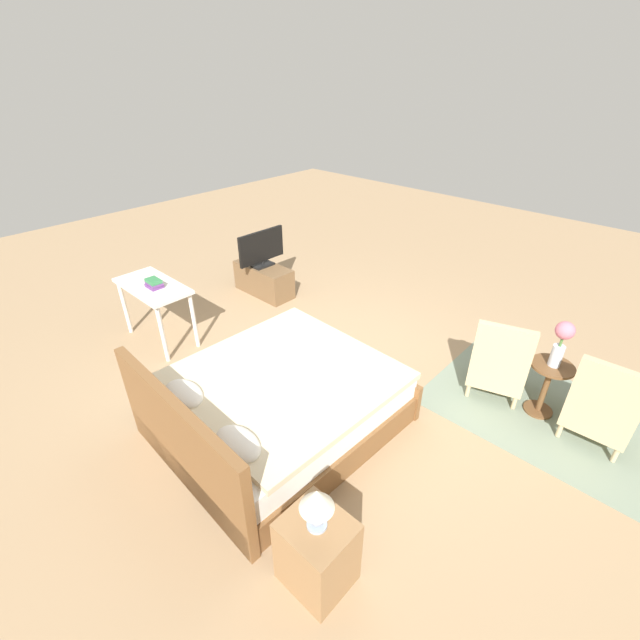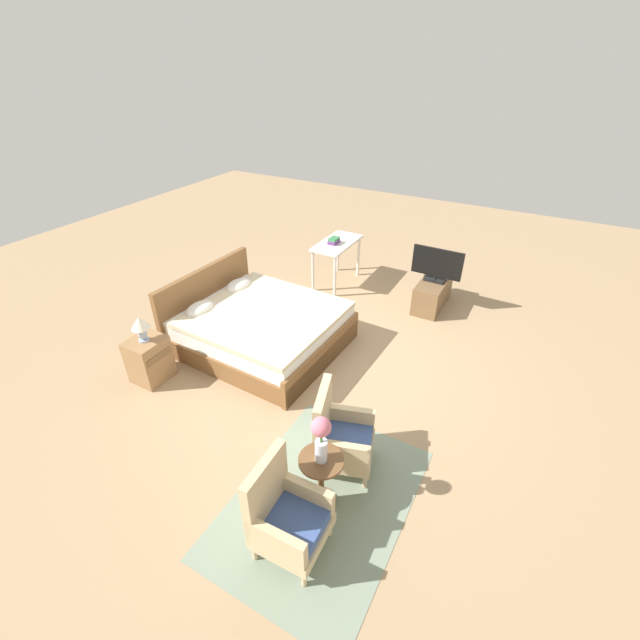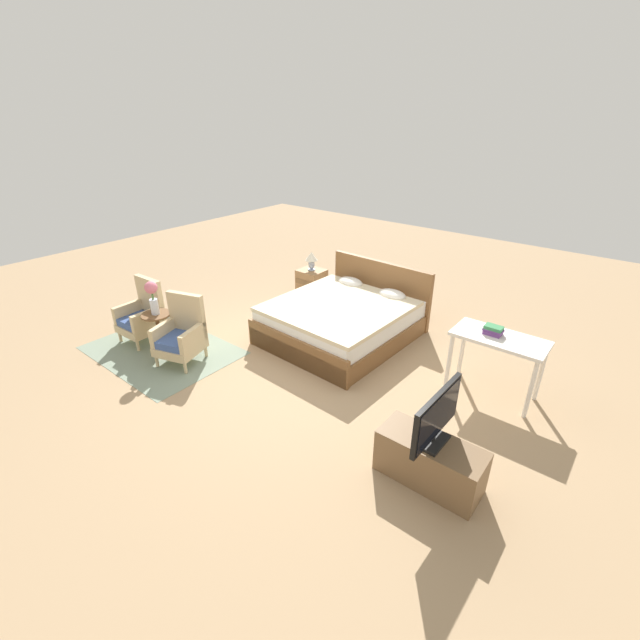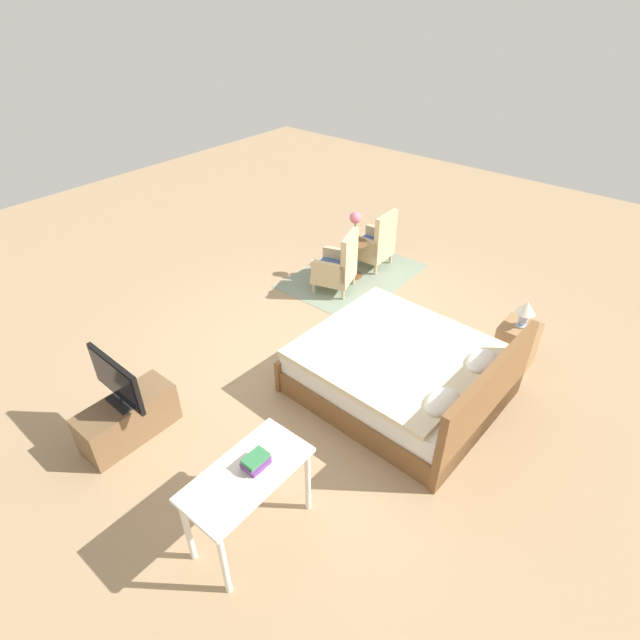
{
  "view_description": "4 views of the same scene",
  "coord_description": "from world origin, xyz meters",
  "px_view_note": "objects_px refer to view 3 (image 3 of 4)",
  "views": [
    {
      "loc": [
        -2.52,
        2.94,
        3.05
      ],
      "look_at": [
        0.03,
        0.21,
        0.81
      ],
      "focal_mm": 24.0,
      "sensor_mm": 36.0,
      "label": 1
    },
    {
      "loc": [
        -4.08,
        -2.17,
        3.56
      ],
      "look_at": [
        -0.07,
        0.05,
        0.67
      ],
      "focal_mm": 24.0,
      "sensor_mm": 36.0,
      "label": 2
    },
    {
      "loc": [
        3.2,
        -3.72,
        3.11
      ],
      "look_at": [
        0.28,
        -0.08,
        0.82
      ],
      "focal_mm": 24.0,
      "sensor_mm": 36.0,
      "label": 3
    },
    {
      "loc": [
        3.65,
        2.93,
        3.92
      ],
      "look_at": [
        0.03,
        -0.05,
        0.63
      ],
      "focal_mm": 28.0,
      "sensor_mm": 36.0,
      "label": 4
    }
  ],
  "objects_px": {
    "tv_stand": "(430,461)",
    "side_table": "(159,328)",
    "armchair_by_window_left": "(143,316)",
    "vanity_desk": "(498,346)",
    "nightstand": "(312,285)",
    "bed": "(344,319)",
    "table_lamp": "(311,258)",
    "armchair_by_window_right": "(182,335)",
    "tv_flatscreen": "(437,417)",
    "book_stack": "(493,330)",
    "flower_vase": "(152,294)"
  },
  "relations": [
    {
      "from": "vanity_desk",
      "to": "book_stack",
      "type": "distance_m",
      "value": 0.19
    },
    {
      "from": "tv_flatscreen",
      "to": "table_lamp",
      "type": "bearing_deg",
      "value": 144.05
    },
    {
      "from": "armchair_by_window_right",
      "to": "tv_stand",
      "type": "xyz_separation_m",
      "value": [
        3.59,
        0.12,
        -0.16
      ]
    },
    {
      "from": "side_table",
      "to": "nightstand",
      "type": "xyz_separation_m",
      "value": [
        0.52,
        2.74,
        -0.08
      ]
    },
    {
      "from": "tv_stand",
      "to": "book_stack",
      "type": "bearing_deg",
      "value": 94.01
    },
    {
      "from": "tv_flatscreen",
      "to": "vanity_desk",
      "type": "bearing_deg",
      "value": 91.05
    },
    {
      "from": "nightstand",
      "to": "tv_stand",
      "type": "distance_m",
      "value": 4.38
    },
    {
      "from": "bed",
      "to": "table_lamp",
      "type": "relative_size",
      "value": 6.5
    },
    {
      "from": "armchair_by_window_left",
      "to": "side_table",
      "type": "xyz_separation_m",
      "value": [
        0.49,
        -0.06,
        -0.02
      ]
    },
    {
      "from": "tv_stand",
      "to": "vanity_desk",
      "type": "distance_m",
      "value": 1.79
    },
    {
      "from": "vanity_desk",
      "to": "book_stack",
      "type": "relative_size",
      "value": 4.76
    },
    {
      "from": "tv_stand",
      "to": "armchair_by_window_left",
      "type": "bearing_deg",
      "value": -178.5
    },
    {
      "from": "armchair_by_window_left",
      "to": "tv_flatscreen",
      "type": "relative_size",
      "value": 1.16
    },
    {
      "from": "flower_vase",
      "to": "table_lamp",
      "type": "distance_m",
      "value": 2.8
    },
    {
      "from": "armchair_by_window_left",
      "to": "book_stack",
      "type": "relative_size",
      "value": 4.21
    },
    {
      "from": "armchair_by_window_right",
      "to": "table_lamp",
      "type": "distance_m",
      "value": 2.72
    },
    {
      "from": "side_table",
      "to": "tv_stand",
      "type": "bearing_deg",
      "value": 2.47
    },
    {
      "from": "armchair_by_window_right",
      "to": "vanity_desk",
      "type": "relative_size",
      "value": 0.88
    },
    {
      "from": "flower_vase",
      "to": "table_lamp",
      "type": "xyz_separation_m",
      "value": [
        0.52,
        2.75,
        -0.08
      ]
    },
    {
      "from": "bed",
      "to": "armchair_by_window_left",
      "type": "bearing_deg",
      "value": -139.86
    },
    {
      "from": "armchair_by_window_left",
      "to": "flower_vase",
      "type": "relative_size",
      "value": 1.93
    },
    {
      "from": "armchair_by_window_left",
      "to": "tv_flatscreen",
      "type": "distance_m",
      "value": 4.57
    },
    {
      "from": "book_stack",
      "to": "table_lamp",
      "type": "bearing_deg",
      "value": 166.58
    },
    {
      "from": "armchair_by_window_left",
      "to": "vanity_desk",
      "type": "bearing_deg",
      "value": 22.35
    },
    {
      "from": "armchair_by_window_right",
      "to": "side_table",
      "type": "height_order",
      "value": "armchair_by_window_right"
    },
    {
      "from": "tv_stand",
      "to": "table_lamp",
      "type": "bearing_deg",
      "value": 144.03
    },
    {
      "from": "vanity_desk",
      "to": "book_stack",
      "type": "height_order",
      "value": "book_stack"
    },
    {
      "from": "side_table",
      "to": "book_stack",
      "type": "bearing_deg",
      "value": 26.1
    },
    {
      "from": "armchair_by_window_right",
      "to": "side_table",
      "type": "distance_m",
      "value": 0.47
    },
    {
      "from": "armchair_by_window_left",
      "to": "flower_vase",
      "type": "bearing_deg",
      "value": -6.54
    },
    {
      "from": "bed",
      "to": "table_lamp",
      "type": "xyz_separation_m",
      "value": [
        -1.27,
        0.77,
        0.5
      ]
    },
    {
      "from": "side_table",
      "to": "book_stack",
      "type": "xyz_separation_m",
      "value": [
        3.94,
        1.93,
        0.46
      ]
    },
    {
      "from": "nightstand",
      "to": "tv_flatscreen",
      "type": "bearing_deg",
      "value": -35.95
    },
    {
      "from": "armchair_by_window_left",
      "to": "table_lamp",
      "type": "relative_size",
      "value": 2.79
    },
    {
      "from": "tv_stand",
      "to": "side_table",
      "type": "bearing_deg",
      "value": -177.53
    },
    {
      "from": "armchair_by_window_right",
      "to": "side_table",
      "type": "xyz_separation_m",
      "value": [
        -0.47,
        -0.05,
        -0.02
      ]
    },
    {
      "from": "armchair_by_window_right",
      "to": "armchair_by_window_left",
      "type": "bearing_deg",
      "value": 179.83
    },
    {
      "from": "armchair_by_window_right",
      "to": "table_lamp",
      "type": "xyz_separation_m",
      "value": [
        0.05,
        2.69,
        0.41
      ]
    },
    {
      "from": "armchair_by_window_right",
      "to": "book_stack",
      "type": "xyz_separation_m",
      "value": [
        3.47,
        1.88,
        0.44
      ]
    },
    {
      "from": "nightstand",
      "to": "vanity_desk",
      "type": "height_order",
      "value": "vanity_desk"
    },
    {
      "from": "bed",
      "to": "tv_stand",
      "type": "xyz_separation_m",
      "value": [
        2.28,
        -1.8,
        -0.07
      ]
    },
    {
      "from": "armchair_by_window_right",
      "to": "nightstand",
      "type": "distance_m",
      "value": 2.69
    },
    {
      "from": "tv_stand",
      "to": "armchair_by_window_right",
      "type": "bearing_deg",
      "value": -178.06
    },
    {
      "from": "side_table",
      "to": "bed",
      "type": "bearing_deg",
      "value": 47.89
    },
    {
      "from": "bed",
      "to": "tv_flatscreen",
      "type": "bearing_deg",
      "value": -38.32
    },
    {
      "from": "side_table",
      "to": "vanity_desk",
      "type": "xyz_separation_m",
      "value": [
        4.03,
        1.92,
        0.29
      ]
    },
    {
      "from": "nightstand",
      "to": "vanity_desk",
      "type": "distance_m",
      "value": 3.63
    },
    {
      "from": "tv_flatscreen",
      "to": "book_stack",
      "type": "height_order",
      "value": "tv_flatscreen"
    },
    {
      "from": "vanity_desk",
      "to": "side_table",
      "type": "bearing_deg",
      "value": -154.58
    },
    {
      "from": "armchair_by_window_left",
      "to": "nightstand",
      "type": "xyz_separation_m",
      "value": [
        1.01,
        2.69,
        -0.09
      ]
    }
  ]
}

